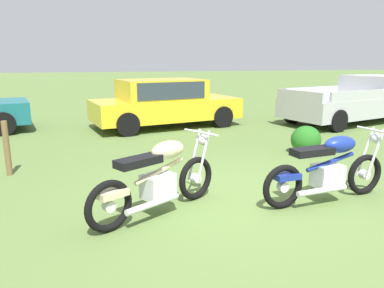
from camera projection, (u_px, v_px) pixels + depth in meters
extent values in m
plane|color=#567038|center=(246.00, 201.00, 5.26)|extent=(120.00, 120.00, 0.00)
torus|color=black|center=(196.00, 178.00, 5.26)|extent=(0.59, 0.40, 0.64)
torus|color=black|center=(109.00, 206.00, 4.25)|extent=(0.59, 0.40, 0.64)
cylinder|color=silver|center=(196.00, 178.00, 5.26)|extent=(0.17, 0.16, 0.14)
cylinder|color=silver|center=(109.00, 206.00, 4.25)|extent=(0.17, 0.16, 0.14)
cylinder|color=silver|center=(194.00, 154.00, 5.29)|extent=(0.25, 0.17, 0.74)
cylinder|color=silver|center=(203.00, 157.00, 5.16)|extent=(0.25, 0.17, 0.74)
cube|color=silver|center=(158.00, 186.00, 4.76)|extent=(0.50, 0.46, 0.32)
cylinder|color=beige|center=(160.00, 171.00, 4.73)|extent=(0.72, 0.45, 0.23)
ellipsoid|color=beige|center=(168.00, 150.00, 4.78)|extent=(0.58, 0.49, 0.24)
cube|color=black|center=(139.00, 161.00, 4.46)|extent=(0.64, 0.51, 0.10)
cube|color=beige|center=(113.00, 194.00, 4.26)|extent=(0.40, 0.34, 0.08)
cylinder|color=silver|center=(201.00, 132.00, 5.18)|extent=(0.35, 0.57, 0.03)
sphere|color=silver|center=(204.00, 140.00, 5.25)|extent=(0.22, 0.22, 0.16)
cylinder|color=silver|center=(153.00, 204.00, 4.53)|extent=(0.73, 0.47, 0.08)
torus|color=black|center=(365.00, 175.00, 5.45)|extent=(0.63, 0.16, 0.62)
torus|color=black|center=(283.00, 187.00, 4.93)|extent=(0.63, 0.16, 0.62)
cylinder|color=silver|center=(365.00, 175.00, 5.45)|extent=(0.15, 0.12, 0.14)
cylinder|color=silver|center=(283.00, 187.00, 4.93)|extent=(0.15, 0.12, 0.14)
cylinder|color=silver|center=(365.00, 151.00, 5.48)|extent=(0.27, 0.07, 0.74)
cylinder|color=silver|center=(375.00, 154.00, 5.32)|extent=(0.27, 0.07, 0.74)
cube|color=silver|center=(327.00, 176.00, 5.18)|extent=(0.43, 0.35, 0.32)
cylinder|color=navy|center=(330.00, 162.00, 5.15)|extent=(0.80, 0.16, 0.23)
ellipsoid|color=navy|center=(340.00, 144.00, 5.15)|extent=(0.55, 0.32, 0.24)
cube|color=black|center=(312.00, 151.00, 4.99)|extent=(0.62, 0.31, 0.10)
cube|color=navy|center=(287.00, 176.00, 4.92)|extent=(0.38, 0.22, 0.08)
cylinder|color=silver|center=(375.00, 130.00, 5.34)|extent=(0.11, 0.64, 0.03)
sphere|color=silver|center=(377.00, 138.00, 5.39)|extent=(0.18, 0.18, 0.16)
cylinder|color=silver|center=(322.00, 190.00, 4.99)|extent=(0.80, 0.18, 0.08)
cylinder|color=black|center=(2.00, 115.00, 11.20)|extent=(0.67, 0.36, 0.64)
cylinder|color=black|center=(3.00, 124.00, 9.74)|extent=(0.67, 0.36, 0.64)
cube|color=gold|center=(166.00, 109.00, 11.00)|extent=(4.62, 2.69, 0.60)
cube|color=gold|center=(161.00, 90.00, 10.80)|extent=(2.68, 2.11, 0.60)
cube|color=#2D3842|center=(161.00, 89.00, 10.80)|extent=(2.33, 2.07, 0.48)
cylinder|color=black|center=(196.00, 110.00, 12.44)|extent=(0.67, 0.35, 0.64)
cylinder|color=black|center=(222.00, 117.00, 10.94)|extent=(0.67, 0.35, 0.64)
cylinder|color=black|center=(111.00, 116.00, 11.16)|extent=(0.67, 0.35, 0.64)
cylinder|color=black|center=(127.00, 124.00, 9.66)|extent=(0.67, 0.35, 0.64)
cube|color=#B2B5BA|center=(356.00, 105.00, 11.85)|extent=(5.60, 3.18, 0.60)
cube|color=#B2B5BA|center=(376.00, 85.00, 12.16)|extent=(2.08, 2.08, 0.64)
cube|color=#2D3842|center=(376.00, 84.00, 12.16)|extent=(1.79, 2.03, 0.52)
cube|color=#B2B5BA|center=(315.00, 91.00, 11.98)|extent=(2.57, 0.79, 0.28)
cube|color=#B2B5BA|center=(361.00, 95.00, 10.53)|extent=(2.57, 0.79, 0.28)
cube|color=#B2B5BA|center=(299.00, 95.00, 10.47)|extent=(0.54, 1.69, 0.28)
cylinder|color=black|center=(369.00, 106.00, 13.57)|extent=(0.68, 0.38, 0.64)
cylinder|color=black|center=(293.00, 113.00, 11.66)|extent=(0.68, 0.38, 0.64)
cylinder|color=black|center=(337.00, 121.00, 10.22)|extent=(0.68, 0.38, 0.64)
cylinder|color=brown|center=(7.00, 148.00, 6.33)|extent=(0.10, 0.10, 0.97)
ellipsoid|color=#23661E|center=(306.00, 140.00, 7.87)|extent=(0.65, 0.62, 0.61)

